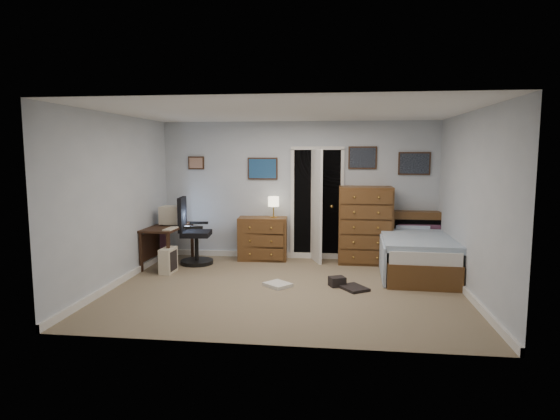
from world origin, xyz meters
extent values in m
cube|color=#83725A|center=(0.00, 0.00, -0.01)|extent=(5.00, 4.00, 0.02)
cube|color=#331A11|center=(-2.20, 1.21, 0.66)|extent=(0.60, 1.20, 0.04)
cube|color=#331A11|center=(-2.46, 0.67, 0.32)|extent=(0.05, 0.05, 0.64)
cube|color=#331A11|center=(-1.99, 0.65, 0.32)|extent=(0.05, 0.05, 0.64)
cube|color=#331A11|center=(-2.41, 1.78, 0.32)|extent=(0.05, 0.05, 0.64)
cube|color=#331A11|center=(-1.94, 1.75, 0.32)|extent=(0.05, 0.05, 0.64)
cube|color=#331A11|center=(-2.45, 1.22, 0.36)|extent=(0.08, 1.09, 0.45)
cube|color=beige|center=(-2.18, 1.36, 0.85)|extent=(0.36, 0.34, 0.31)
cube|color=#8CB2F2|center=(-2.00, 1.35, 0.85)|extent=(0.02, 0.25, 0.20)
cube|color=beige|center=(-2.18, 1.36, 0.69)|extent=(0.24, 0.24, 0.02)
cube|color=beige|center=(-2.02, 0.86, 0.69)|extent=(0.15, 0.37, 0.02)
cube|color=beige|center=(-2.00, 0.66, 0.20)|extent=(0.20, 0.39, 0.41)
cube|color=black|center=(-1.90, 0.66, 0.20)|extent=(0.02, 0.27, 0.32)
cylinder|color=black|center=(-1.72, 1.31, 0.03)|extent=(0.62, 0.62, 0.07)
cylinder|color=black|center=(-1.72, 1.31, 0.27)|extent=(0.07, 0.07, 0.44)
cube|color=black|center=(-1.72, 1.31, 0.54)|extent=(0.53, 0.53, 0.09)
cube|color=black|center=(-1.96, 1.28, 0.87)|extent=(0.11, 0.44, 0.60)
cube|color=black|center=(-1.69, 1.05, 0.69)|extent=(0.33, 0.09, 0.04)
cube|color=black|center=(-1.75, 1.57, 0.69)|extent=(0.33, 0.09, 0.04)
cube|color=maroon|center=(-2.32, 1.38, 0.36)|extent=(0.15, 0.15, 0.72)
cube|color=brown|center=(-0.62, 1.77, 0.39)|extent=(0.90, 0.49, 0.78)
cylinder|color=gold|center=(-0.42, 1.77, 0.79)|extent=(0.12, 0.12, 0.02)
cylinder|color=gold|center=(-0.42, 1.77, 0.90)|extent=(0.02, 0.02, 0.23)
cylinder|color=beige|center=(-0.42, 1.77, 1.07)|extent=(0.21, 0.21, 0.17)
cube|color=black|center=(0.35, 2.30, 1.00)|extent=(0.90, 0.60, 2.00)
cube|color=white|center=(-0.10, 1.97, 1.00)|extent=(0.06, 0.05, 2.00)
cube|color=white|center=(0.80, 1.97, 1.00)|extent=(0.06, 0.05, 2.00)
cube|color=white|center=(0.35, 1.97, 2.02)|extent=(0.96, 0.05, 0.06)
cube|color=white|center=(0.31, 1.86, 1.00)|extent=(0.31, 0.77, 2.00)
sphere|color=gold|center=(0.62, 1.71, 1.00)|extent=(0.06, 0.06, 0.06)
cube|color=brown|center=(1.20, 1.75, 0.68)|extent=(0.93, 0.55, 1.35)
cube|color=brown|center=(2.18, 1.88, 0.46)|extent=(1.02, 0.26, 0.92)
cube|color=black|center=(2.19, 1.80, 0.63)|extent=(0.94, 0.10, 0.31)
cube|color=maroon|center=(2.19, 1.80, 0.59)|extent=(0.82, 0.12, 0.22)
cube|color=brown|center=(2.00, 1.13, 0.18)|extent=(1.13, 2.13, 0.37)
cube|color=white|center=(2.00, 1.13, 0.46)|extent=(1.09, 2.09, 0.19)
cube|color=#5C82AB|center=(2.00, 1.03, 0.57)|extent=(1.18, 1.82, 0.10)
cube|color=#5C82AB|center=(1.44, 1.05, 0.29)|extent=(0.12, 1.77, 0.56)
cube|color=#809ACD|center=(2.03, 1.92, 0.62)|extent=(0.59, 0.42, 0.14)
cube|color=#331E11|center=(-1.90, 1.98, 1.75)|extent=(0.30, 0.03, 0.24)
cube|color=olive|center=(-1.90, 1.96, 1.75)|extent=(0.25, 0.01, 0.19)
cube|color=#331E11|center=(-0.65, 1.98, 1.65)|extent=(0.55, 0.03, 0.40)
cube|color=#0D4D60|center=(-0.65, 1.96, 1.65)|extent=(0.50, 0.01, 0.35)
cube|color=#331E11|center=(1.15, 1.98, 1.85)|extent=(0.50, 0.03, 0.40)
cube|color=black|center=(1.15, 1.96, 1.85)|extent=(0.45, 0.01, 0.35)
cube|color=#331E11|center=(2.05, 1.98, 1.75)|extent=(0.55, 0.03, 0.40)
cube|color=black|center=(2.05, 1.96, 1.75)|extent=(0.50, 0.01, 0.35)
cube|color=black|center=(0.96, 0.08, 0.02)|extent=(0.47, 0.50, 0.04)
cube|color=silver|center=(-0.13, 0.09, 0.02)|extent=(0.46, 0.46, 0.05)
cube|color=black|center=(0.73, 0.21, 0.07)|extent=(0.27, 0.25, 0.14)
camera|label=1|loc=(0.70, -6.49, 1.95)|focal=30.00mm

